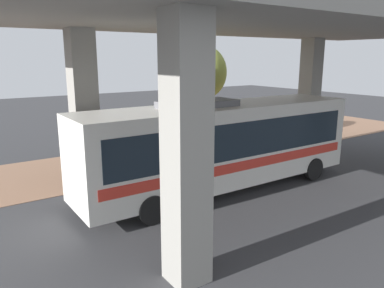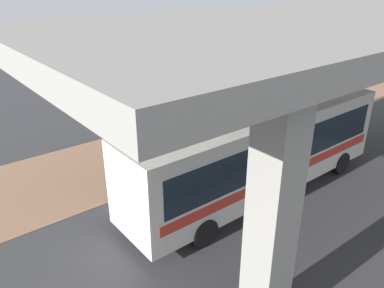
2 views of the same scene
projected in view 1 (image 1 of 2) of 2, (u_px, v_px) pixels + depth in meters
The scene contains 9 objects.
ground_plane at pixel (212, 166), 18.80m from camera, with size 80.00×80.00×0.00m, color #38383A.
sidewalk_strip at pixel (180, 153), 21.21m from camera, with size 6.00×40.00×0.02m.
overpass at pixel (278, 35), 14.19m from camera, with size 9.40×20.99×6.94m.
bus at pixel (222, 142), 14.88m from camera, with size 2.76×11.95×3.75m.
fire_hydrant at pixel (210, 152), 19.17m from camera, with size 0.53×0.25×1.10m.
planter_front at pixel (177, 148), 19.11m from camera, with size 1.16×1.16×1.58m.
planter_middle at pixel (128, 152), 18.30m from camera, with size 1.32×1.32×1.62m.
street_tree_near at pixel (205, 73), 22.64m from camera, with size 2.58×2.58×5.97m.
street_tree_far at pixel (190, 82), 20.88m from camera, with size 2.15×2.15×5.27m.
Camera 1 is at (14.36, -11.01, 5.32)m, focal length 35.00 mm.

